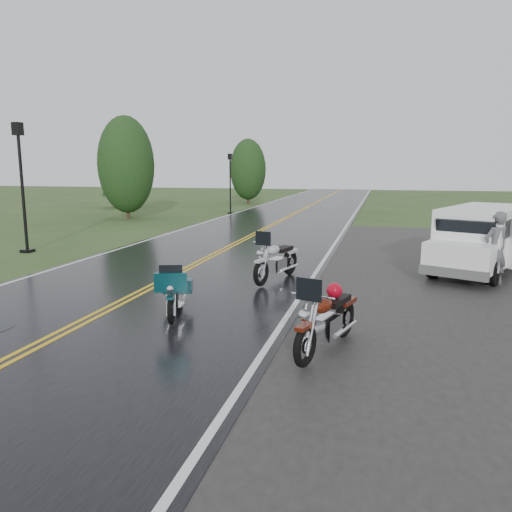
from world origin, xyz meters
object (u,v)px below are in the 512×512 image
(motorcycle_red, at_px, (305,328))
(motorcycle_teal, at_px, (171,298))
(motorcycle_silver, at_px, (261,262))
(lamp_post_near_left, at_px, (22,188))
(van_white, at_px, (435,244))
(person_at_van, at_px, (495,250))
(lamp_post_far_left, at_px, (230,184))

(motorcycle_red, xyz_separation_m, motorcycle_teal, (-2.78, 1.42, -0.09))
(motorcycle_silver, height_order, lamp_post_near_left, lamp_post_near_left)
(motorcycle_teal, distance_m, van_white, 7.70)
(motorcycle_teal, height_order, person_at_van, person_at_van)
(motorcycle_teal, relative_size, person_at_van, 1.02)
(motorcycle_red, distance_m, motorcycle_silver, 5.18)
(motorcycle_red, height_order, person_at_van, person_at_van)
(motorcycle_silver, height_order, lamp_post_far_left, lamp_post_far_left)
(van_white, height_order, lamp_post_far_left, lamp_post_far_left)
(person_at_van, relative_size, lamp_post_far_left, 0.48)
(motorcycle_red, bearing_deg, motorcycle_silver, 127.45)
(person_at_van, height_order, lamp_post_far_left, lamp_post_far_left)
(lamp_post_near_left, bearing_deg, lamp_post_far_left, 80.74)
(lamp_post_near_left, xyz_separation_m, lamp_post_far_left, (2.63, 16.12, -0.34))
(motorcycle_teal, height_order, lamp_post_near_left, lamp_post_near_left)
(motorcycle_red, relative_size, person_at_van, 1.18)
(motorcycle_silver, distance_m, van_white, 4.86)
(motorcycle_silver, bearing_deg, van_white, 42.46)
(motorcycle_red, height_order, lamp_post_far_left, lamp_post_far_left)
(lamp_post_near_left, relative_size, lamp_post_far_left, 1.17)
(motorcycle_silver, bearing_deg, motorcycle_teal, -90.16)
(person_at_van, distance_m, lamp_post_near_left, 15.25)
(motorcycle_red, bearing_deg, lamp_post_near_left, 161.00)
(motorcycle_red, bearing_deg, motorcycle_teal, 169.36)
(van_white, bearing_deg, motorcycle_silver, -128.78)
(motorcycle_silver, distance_m, lamp_post_far_left, 20.50)
(motorcycle_red, relative_size, motorcycle_silver, 0.97)
(motorcycle_red, xyz_separation_m, lamp_post_near_left, (-11.28, 8.01, 1.63))
(lamp_post_far_left, bearing_deg, motorcycle_teal, -75.52)
(motorcycle_red, distance_m, van_white, 7.48)
(motorcycle_red, xyz_separation_m, lamp_post_far_left, (-8.65, 24.13, 1.29))
(van_white, xyz_separation_m, person_at_van, (1.40, -0.53, -0.02))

